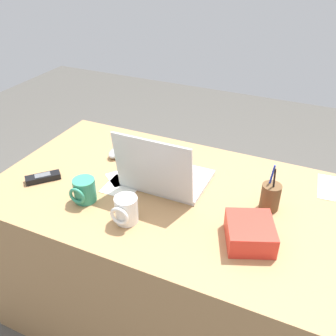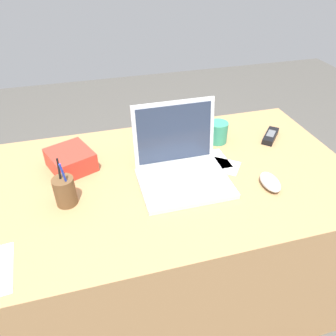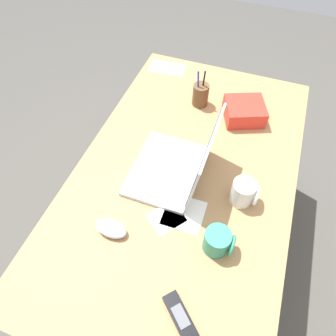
# 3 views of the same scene
# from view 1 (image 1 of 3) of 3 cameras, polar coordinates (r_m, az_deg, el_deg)

# --- Properties ---
(ground_plane) EXTENTS (6.00, 6.00, 0.00)m
(ground_plane) POSITION_cam_1_polar(r_m,az_deg,el_deg) (1.96, -0.23, -20.70)
(ground_plane) COLOR #4C4944
(desk) EXTENTS (1.36, 0.81, 0.72)m
(desk) POSITION_cam_1_polar(r_m,az_deg,el_deg) (1.69, -0.26, -13.36)
(desk) COLOR #A87C4F
(desk) RESTS_ON ground
(laptop) EXTENTS (0.32, 0.28, 0.26)m
(laptop) POSITION_cam_1_polar(r_m,az_deg,el_deg) (1.45, -0.66, -1.05)
(laptop) COLOR silver
(laptop) RESTS_ON desk
(computer_mouse) EXTENTS (0.07, 0.12, 0.04)m
(computer_mouse) POSITION_cam_1_polar(r_m,az_deg,el_deg) (1.69, -7.71, 2.48)
(computer_mouse) COLOR silver
(computer_mouse) RESTS_ON desk
(coffee_mug_white) EXTENTS (0.08, 0.09, 0.09)m
(coffee_mug_white) POSITION_cam_1_polar(r_m,az_deg,el_deg) (1.41, -12.72, -3.38)
(coffee_mug_white) COLOR #338C6B
(coffee_mug_white) RESTS_ON desk
(coffee_mug_tall) EXTENTS (0.08, 0.09, 0.10)m
(coffee_mug_tall) POSITION_cam_1_polar(r_m,az_deg,el_deg) (1.29, -6.47, -6.42)
(coffee_mug_tall) COLOR white
(coffee_mug_tall) RESTS_ON desk
(cordless_phone) EXTENTS (0.12, 0.13, 0.03)m
(cordless_phone) POSITION_cam_1_polar(r_m,az_deg,el_deg) (1.59, -18.58, -1.39)
(cordless_phone) COLOR black
(cordless_phone) RESTS_ON desk
(pen_holder) EXTENTS (0.07, 0.07, 0.17)m
(pen_holder) POSITION_cam_1_polar(r_m,az_deg,el_deg) (1.39, 15.39, -4.23)
(pen_holder) COLOR brown
(pen_holder) RESTS_ON desk
(snack_bag) EXTENTS (0.20, 0.21, 0.07)m
(snack_bag) POSITION_cam_1_polar(r_m,az_deg,el_deg) (1.24, 12.41, -9.63)
(snack_bag) COLOR red
(snack_bag) RESTS_ON desk
(paper_note_near_laptop) EXTENTS (0.15, 0.14, 0.00)m
(paper_note_near_laptop) POSITION_cam_1_polar(r_m,az_deg,el_deg) (1.54, -7.20, -1.45)
(paper_note_near_laptop) COLOR white
(paper_note_near_laptop) RESTS_ON desk
(paper_note_left) EXTENTS (0.11, 0.18, 0.00)m
(paper_note_left) POSITION_cam_1_polar(r_m,az_deg,el_deg) (1.60, 23.66, -2.79)
(paper_note_left) COLOR white
(paper_note_left) RESTS_ON desk
(paper_note_right) EXTENTS (0.13, 0.14, 0.00)m
(paper_note_right) POSITION_cam_1_polar(r_m,az_deg,el_deg) (1.49, -7.02, -2.83)
(paper_note_right) COLOR white
(paper_note_right) RESTS_ON desk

